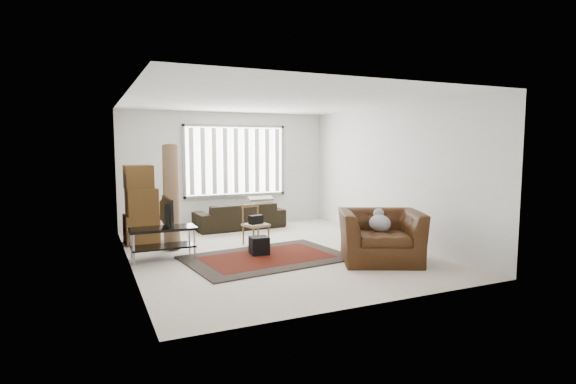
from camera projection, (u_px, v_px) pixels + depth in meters
The scene contains 11 objects.
room at pixel (267, 154), 8.45m from camera, with size 6.00×6.02×2.71m.
persian_rug at pixel (267, 258), 7.67m from camera, with size 2.87×2.10×0.02m.
tv_stand at pixel (163, 236), 7.57m from camera, with size 1.09×0.49×0.55m.
tv at pixel (162, 213), 7.53m from camera, with size 0.88×0.11×0.51m, color black.
subwoofer at pixel (259, 245), 7.87m from camera, with size 0.31×0.31×0.31m, color black.
moving_boxes at pixel (141, 207), 8.79m from camera, with size 0.66×0.60×1.54m.
white_flatpack at pixel (166, 224), 9.06m from camera, with size 0.54×0.08×0.68m, color silver.
rolled_rug at pixel (171, 196), 8.39m from camera, with size 0.29×0.29×1.94m, color brown.
sofa at pixel (239, 212), 10.39m from camera, with size 2.04×0.88×0.79m, color black.
side_chair at pixel (255, 223), 8.68m from camera, with size 0.51×0.51×0.78m.
armchair at pixel (380, 232), 7.43m from camera, with size 1.67×1.58×0.97m.
Camera 1 is at (-3.09, -7.38, 1.93)m, focal length 28.00 mm.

